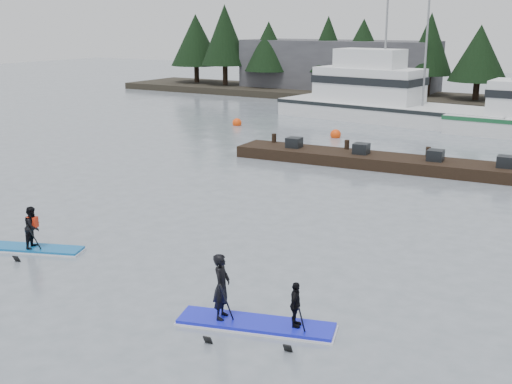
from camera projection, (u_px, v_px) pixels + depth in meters
The scene contains 10 objects.
ground at pixel (139, 282), 16.93m from camera, with size 160.00×160.00×0.00m, color slate.
far_shore at pixel (486, 103), 51.61m from camera, with size 70.00×8.00×0.60m, color #2D281E.
treeline at pixel (486, 107), 51.69m from camera, with size 60.00×4.00×8.00m, color black, non-canonical shape.
waterfront_building at pixel (338, 68), 59.69m from camera, with size 18.00×6.00×5.00m, color #4C4C51.
fishing_boat_large at pixel (386, 110), 44.56m from camera, with size 16.71×6.41×9.35m.
floating_dock at pixel (402, 163), 29.85m from camera, with size 16.40×2.19×0.55m, color black.
buoy_a at pixel (237, 125), 42.51m from camera, with size 0.61×0.61×0.61m, color #F9450C.
buoy_b at pixel (335, 138), 38.07m from camera, with size 0.63×0.63×0.63m, color #F9450C.
paddleboard_solo at pixel (34, 235), 19.16m from camera, with size 2.97×1.70×1.84m.
paddleboard_duo at pixel (250, 306), 14.37m from camera, with size 3.64×1.80×2.20m.
Camera 1 is at (10.79, -11.89, 6.66)m, focal length 45.00 mm.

